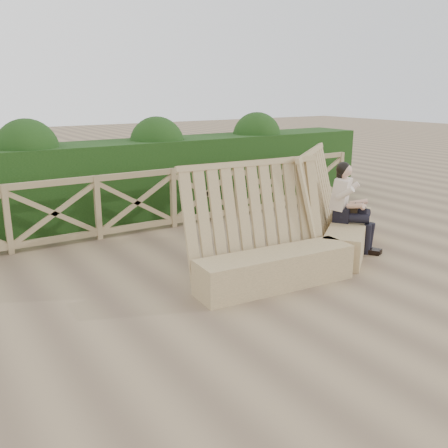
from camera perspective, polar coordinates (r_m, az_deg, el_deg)
ground at (r=6.18m, az=3.41°, el=-8.67°), size 60.00×60.00×0.00m
bench at (r=7.34m, az=9.93°, el=-1.61°), size 4.05×1.97×1.60m
woman at (r=8.06m, az=14.01°, el=2.32°), size 0.65×0.86×1.40m
guardrail at (r=8.93m, az=-9.93°, el=2.43°), size 10.10×0.09×1.10m
hedge at (r=9.99m, az=-12.72°, el=4.80°), size 12.00×1.20×1.50m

